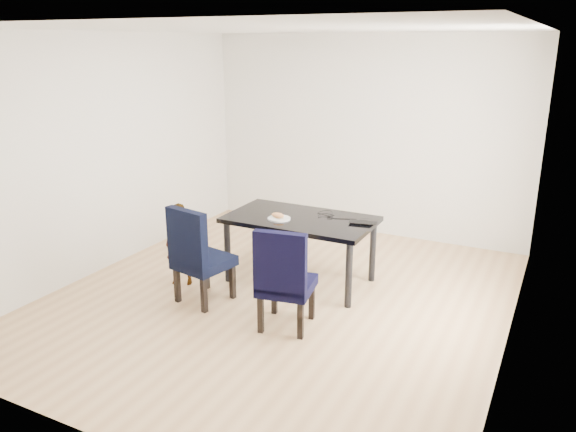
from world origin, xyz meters
The scene contains 14 objects.
floor centered at (0.00, 0.00, -0.01)m, with size 4.50×5.00×0.01m, color tan.
ceiling centered at (0.00, 0.00, 2.71)m, with size 4.50×5.00×0.01m, color white.
wall_back centered at (0.00, 2.50, 1.35)m, with size 4.50×0.01×2.70m, color white.
wall_front centered at (0.00, -2.50, 1.35)m, with size 4.50×0.01×2.70m, color silver.
wall_left centered at (-2.25, 0.00, 1.35)m, with size 0.01×5.00×2.70m, color white.
wall_right centered at (2.25, 0.00, 1.35)m, with size 0.01×5.00×2.70m, color silver.
dining_table centered at (0.00, 0.50, 0.38)m, with size 1.60×0.90×0.75m, color black.
chair_left centered at (-0.67, -0.39, 0.52)m, with size 0.50×0.52×1.03m, color black.
chair_right centered at (0.34, -0.50, 0.50)m, with size 0.48×0.50×1.00m, color black.
child centered at (-1.14, -0.15, 0.46)m, with size 0.33×0.22×0.91m, color #FB5715.
plate centered at (-0.18, 0.34, 0.76)m, with size 0.25×0.25×0.01m, color silver.
sandwich centered at (-0.19, 0.33, 0.79)m, with size 0.15×0.07×0.06m, color #C27E45.
laptop centered at (0.68, 0.63, 0.76)m, with size 0.30×0.19×0.02m, color black.
cable_tangle centered at (0.24, 0.63, 0.75)m, with size 0.16×0.16×0.01m, color black.
Camera 1 is at (2.52, -4.77, 2.59)m, focal length 35.00 mm.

